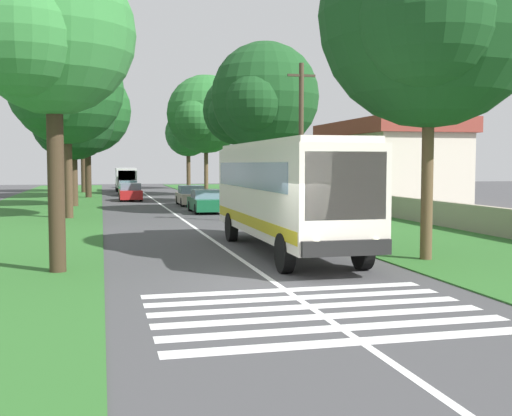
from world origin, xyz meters
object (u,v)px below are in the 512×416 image
(trailing_car_0, at_px, (206,202))
(roadside_tree_left_1, at_px, (64,92))
(roadside_tree_right_4, at_px, (425,20))
(roadside_tree_left_4, at_px, (84,113))
(trailing_car_2, at_px, (130,192))
(roadside_building, at_px, (388,162))
(trailing_car_1, at_px, (191,196))
(roadside_tree_right_1, at_px, (187,135))
(roadside_tree_right_0, at_px, (204,116))
(roadside_tree_left_2, at_px, (47,37))
(coach_bus, at_px, (285,189))
(roadside_tree_left_3, at_px, (82,116))
(trailing_car_3, at_px, (128,188))
(utility_pole, at_px, (301,141))
(trailing_minibus_0, at_px, (126,177))
(roadside_tree_right_3, at_px, (262,100))
(roadside_tree_right_2, at_px, (236,112))
(roadside_tree_left_0, at_px, (71,121))

(trailing_car_0, height_order, roadside_tree_left_1, roadside_tree_left_1)
(roadside_tree_right_4, bearing_deg, roadside_tree_left_4, 15.40)
(trailing_car_2, xyz_separation_m, roadside_building, (-9.26, -18.23, 2.43))
(trailing_car_1, bearing_deg, trailing_car_0, 179.76)
(roadside_tree_right_1, distance_m, roadside_tree_right_4, 57.57)
(roadside_tree_right_0, xyz_separation_m, roadside_tree_right_1, (16.38, -0.54, -0.97))
(roadside_tree_left_2, distance_m, roadside_building, 33.47)
(coach_bus, bearing_deg, roadside_tree_left_3, 9.43)
(roadside_tree_left_2, bearing_deg, trailing_car_0, -20.21)
(trailing_car_3, relative_size, roadside_building, 0.33)
(trailing_car_2, distance_m, utility_pole, 24.02)
(roadside_tree_left_3, xyz_separation_m, utility_pole, (-38.25, -11.41, -3.80))
(trailing_minibus_0, distance_m, roadside_tree_left_2, 53.15)
(trailing_car_2, height_order, roadside_tree_right_3, roadside_tree_right_3)
(roadside_tree_left_4, distance_m, roadside_tree_right_2, 15.66)
(trailing_car_0, bearing_deg, trailing_car_3, 9.69)
(trailing_car_2, xyz_separation_m, roadside_tree_right_2, (-5.51, -7.60, 6.17))
(roadside_tree_left_2, bearing_deg, roadside_tree_left_3, 0.60)
(coach_bus, bearing_deg, roadside_building, -32.57)
(roadside_tree_right_2, bearing_deg, roadside_tree_right_3, 177.68)
(roadside_tree_left_0, relative_size, roadside_tree_left_3, 0.80)
(roadside_tree_left_4, bearing_deg, trailing_car_2, -146.00)
(trailing_car_0, relative_size, roadside_building, 0.33)
(roadside_tree_left_3, bearing_deg, roadside_tree_right_0, -128.91)
(trailing_car_3, xyz_separation_m, utility_pole, (-31.04, -7.14, 3.44))
(roadside_tree_left_0, bearing_deg, roadside_tree_right_2, -87.50)
(coach_bus, relative_size, roadside_tree_left_0, 1.25)
(roadside_tree_right_1, relative_size, roadside_building, 0.71)
(roadside_tree_right_1, bearing_deg, roadside_tree_left_2, 168.89)
(coach_bus, relative_size, roadside_tree_right_3, 1.09)
(utility_pole, bearing_deg, roadside_tree_right_4, -179.52)
(trailing_car_1, bearing_deg, coach_bus, 179.49)
(roadside_tree_right_1, bearing_deg, trailing_minibus_0, 121.85)
(trailing_car_0, distance_m, roadside_tree_left_0, 12.54)
(roadside_tree_right_3, bearing_deg, trailing_car_2, 25.45)
(roadside_tree_left_0, bearing_deg, roadside_tree_left_2, -178.69)
(trailing_car_2, bearing_deg, roadside_tree_right_0, -47.42)
(trailing_car_3, relative_size, roadside_tree_right_4, 0.40)
(trailing_car_0, xyz_separation_m, roadside_tree_right_4, (-20.76, -3.43, 6.69))
(trailing_car_0, relative_size, utility_pole, 0.55)
(roadside_tree_left_0, height_order, roadside_building, roadside_tree_left_0)
(roadside_tree_left_3, xyz_separation_m, roadside_tree_right_4, (-50.26, -11.52, -0.55))
(trailing_car_0, relative_size, roadside_tree_right_1, 0.46)
(trailing_car_0, bearing_deg, coach_bus, 179.39)
(roadside_tree_right_4, height_order, roadside_building, roadside_tree_right_4)
(roadside_tree_left_3, height_order, roadside_tree_right_2, roadside_tree_left_3)
(roadside_tree_right_4, bearing_deg, roadside_tree_right_0, 0.37)
(roadside_tree_left_2, bearing_deg, trailing_minibus_0, -4.25)
(trailing_minibus_0, bearing_deg, roadside_tree_left_0, 169.39)
(trailing_car_3, distance_m, roadside_tree_right_3, 25.36)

